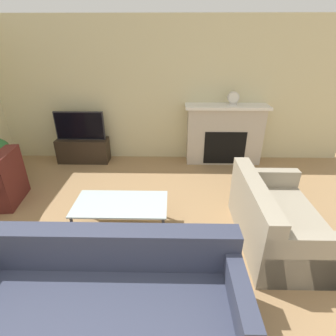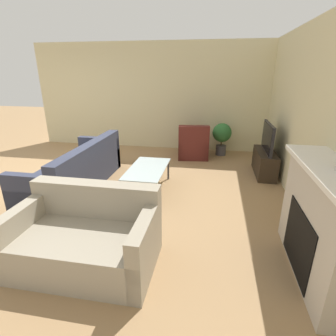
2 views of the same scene
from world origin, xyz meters
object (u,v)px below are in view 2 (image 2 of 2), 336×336
at_px(tv, 268,138).
at_px(couch_loveseat, 87,239).
at_px(couch_sectional, 77,172).
at_px(armchair_by_window, 193,145).
at_px(coffee_table, 147,170).
at_px(potted_plant, 222,135).

xyz_separation_m(tv, couch_loveseat, (3.10, -2.33, -0.48)).
distance_m(couch_sectional, armchair_by_window, 2.87).
height_order(couch_loveseat, coffee_table, couch_loveseat).
bearing_deg(coffee_table, couch_loveseat, -5.36).
xyz_separation_m(tv, potted_plant, (-1.19, -0.85, -0.26)).
xyz_separation_m(armchair_by_window, coffee_table, (2.05, -0.62, 0.08)).
relative_size(couch_sectional, coffee_table, 1.97).
height_order(tv, armchair_by_window, tv).
relative_size(couch_sectional, couch_loveseat, 1.57).
height_order(tv, potted_plant, tv).
distance_m(couch_loveseat, potted_plant, 4.54).
height_order(couch_sectional, armchair_by_window, same).
bearing_deg(tv, couch_sectional, -69.93).
bearing_deg(couch_sectional, coffee_table, 93.89).
relative_size(tv, potted_plant, 1.21).
height_order(couch_loveseat, potted_plant, couch_loveseat).
distance_m(couch_loveseat, armchair_by_window, 4.06).
distance_m(couch_sectional, coffee_table, 1.30).
xyz_separation_m(couch_loveseat, coffee_table, (-1.93, 0.18, 0.09)).
relative_size(couch_loveseat, potted_plant, 1.86).
xyz_separation_m(armchair_by_window, potted_plant, (-0.31, 0.68, 0.20)).
bearing_deg(potted_plant, armchair_by_window, -65.57).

